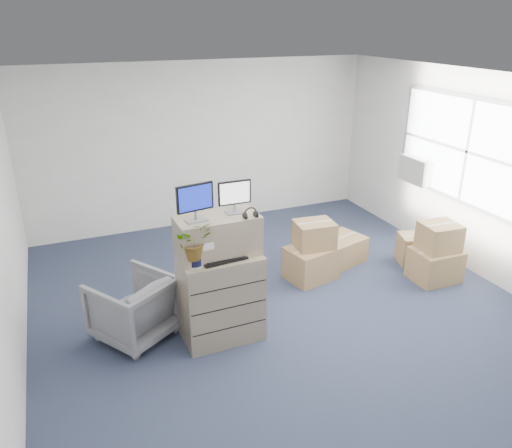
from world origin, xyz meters
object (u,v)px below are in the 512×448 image
object	(u,v)px
filing_cabinet_lower	(221,297)
monitor_left	(195,200)
monitor_right	(235,195)
keyboard	(224,259)
potted_plant	(194,245)
water_bottle	(228,243)
office_chair	(133,305)

from	to	relation	value
filing_cabinet_lower	monitor_left	distance (m)	1.21
monitor_left	monitor_right	world-z (taller)	monitor_left
filing_cabinet_lower	monitor_left	bearing A→B (deg)	175.37
keyboard	potted_plant	world-z (taller)	potted_plant
filing_cabinet_lower	water_bottle	distance (m)	0.65
potted_plant	office_chair	world-z (taller)	potted_plant
keyboard	water_bottle	distance (m)	0.23
keyboard	potted_plant	size ratio (longest dim) A/B	1.12
potted_plant	filing_cabinet_lower	bearing A→B (deg)	19.28
filing_cabinet_lower	office_chair	xyz separation A→B (m)	(-0.92, 0.40, -0.11)
filing_cabinet_lower	office_chair	size ratio (longest dim) A/B	1.26
monitor_right	water_bottle	xyz separation A→B (m)	(-0.09, -0.02, -0.53)
monitor_left	keyboard	world-z (taller)	monitor_left
filing_cabinet_lower	monitor_right	xyz separation A→B (m)	(0.21, 0.08, 1.16)
keyboard	office_chair	bearing A→B (deg)	145.94
potted_plant	keyboard	bearing A→B (deg)	0.13
water_bottle	potted_plant	distance (m)	0.48
monitor_left	office_chair	world-z (taller)	monitor_left
keyboard	water_bottle	xyz separation A→B (m)	(0.12, 0.17, 0.10)
filing_cabinet_lower	monitor_right	bearing A→B (deg)	19.54
filing_cabinet_lower	monitor_right	distance (m)	1.19
keyboard	monitor_right	bearing A→B (deg)	36.97
water_bottle	keyboard	bearing A→B (deg)	-125.05
monitor_left	keyboard	distance (m)	0.71
office_chair	water_bottle	bearing A→B (deg)	128.86
filing_cabinet_lower	office_chair	world-z (taller)	filing_cabinet_lower
monitor_right	office_chair	size ratio (longest dim) A/B	0.45
filing_cabinet_lower	monitor_left	xyz separation A→B (m)	(-0.24, 0.02, 1.19)
filing_cabinet_lower	potted_plant	xyz separation A→B (m)	(-0.31, -0.11, 0.75)
filing_cabinet_lower	potted_plant	bearing A→B (deg)	-161.40
water_bottle	office_chair	bearing A→B (deg)	161.82
keyboard	office_chair	xyz separation A→B (m)	(-0.93, 0.51, -0.64)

